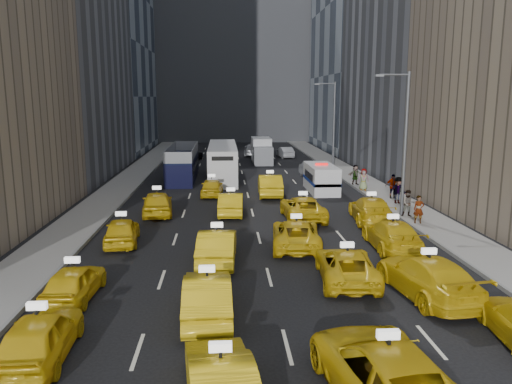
# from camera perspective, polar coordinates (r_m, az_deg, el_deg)

# --- Properties ---
(ground) EXTENTS (160.00, 160.00, 0.00)m
(ground) POSITION_cam_1_polar(r_m,az_deg,el_deg) (19.54, 2.05, -11.71)
(ground) COLOR black
(ground) RESTS_ON ground
(sidewalk_west) EXTENTS (3.00, 90.00, 0.15)m
(sidewalk_west) POSITION_cam_1_polar(r_m,az_deg,el_deg) (44.43, -14.93, 0.82)
(sidewalk_west) COLOR gray
(sidewalk_west) RESTS_ON ground
(sidewalk_east) EXTENTS (3.00, 90.00, 0.15)m
(sidewalk_east) POSITION_cam_1_polar(r_m,az_deg,el_deg) (45.31, 12.12, 1.13)
(sidewalk_east) COLOR gray
(sidewalk_east) RESTS_ON ground
(curb_west) EXTENTS (0.15, 90.00, 0.18)m
(curb_west) POSITION_cam_1_polar(r_m,az_deg,el_deg) (44.17, -13.08, 0.87)
(curb_west) COLOR slate
(curb_west) RESTS_ON ground
(curb_east) EXTENTS (0.15, 90.00, 0.18)m
(curb_east) POSITION_cam_1_polar(r_m,az_deg,el_deg) (44.93, 10.34, 1.14)
(curb_east) COLOR slate
(curb_east) RESTS_ON ground
(building_backdrop) EXTENTS (30.00, 12.00, 40.00)m
(building_backdrop) POSITION_cam_1_polar(r_m,az_deg,el_deg) (90.84, -2.71, 18.69)
(building_backdrop) COLOR slate
(building_backdrop) RESTS_ON ground
(streetlight_near) EXTENTS (2.15, 0.22, 9.00)m
(streetlight_near) POSITION_cam_1_polar(r_m,az_deg,el_deg) (32.03, 16.50, 5.76)
(streetlight_near) COLOR #595B60
(streetlight_near) RESTS_ON ground
(streetlight_far) EXTENTS (2.15, 0.22, 9.00)m
(streetlight_far) POSITION_cam_1_polar(r_m,az_deg,el_deg) (51.23, 8.76, 7.79)
(streetlight_far) COLOR #595B60
(streetlight_far) RESTS_ON ground
(taxi_0) EXTENTS (1.82, 4.28, 1.44)m
(taxi_0) POSITION_cam_1_polar(r_m,az_deg,el_deg) (16.12, -23.50, -14.92)
(taxi_0) COLOR gold
(taxi_0) RESTS_ON ground
(taxi_1) EXTENTS (2.07, 4.60, 1.46)m
(taxi_1) POSITION_cam_1_polar(r_m,az_deg,el_deg) (12.81, -4.03, -20.99)
(taxi_1) COLOR gold
(taxi_1) RESTS_ON ground
(taxi_2) EXTENTS (3.36, 6.02, 1.59)m
(taxi_2) POSITION_cam_1_polar(r_m,az_deg,el_deg) (13.46, 14.65, -19.34)
(taxi_2) COLOR gold
(taxi_2) RESTS_ON ground
(taxi_4) EXTENTS (1.78, 3.98, 1.33)m
(taxi_4) POSITION_cam_1_polar(r_m,az_deg,el_deg) (20.12, -20.10, -9.69)
(taxi_4) COLOR gold
(taxi_4) RESTS_ON ground
(taxi_5) EXTENTS (1.73, 4.65, 1.52)m
(taxi_5) POSITION_cam_1_polar(r_m,az_deg,el_deg) (17.57, -5.57, -11.73)
(taxi_5) COLOR gold
(taxi_5) RESTS_ON ground
(taxi_6) EXTENTS (2.62, 4.98, 1.34)m
(taxi_6) POSITION_cam_1_polar(r_m,az_deg,el_deg) (21.04, 10.30, -8.27)
(taxi_6) COLOR gold
(taxi_6) RESTS_ON ground
(taxi_7) EXTENTS (2.90, 5.66, 1.57)m
(taxi_7) POSITION_cam_1_polar(r_m,az_deg,el_deg) (20.24, 18.99, -9.12)
(taxi_7) COLOR gold
(taxi_7) RESTS_ON ground
(taxi_8) EXTENTS (2.06, 4.24, 1.39)m
(taxi_8) POSITION_cam_1_polar(r_m,az_deg,el_deg) (26.67, -15.08, -4.32)
(taxi_8) COLOR gold
(taxi_8) RESTS_ON ground
(taxi_9) EXTENTS (1.88, 4.80, 1.56)m
(taxi_9) POSITION_cam_1_polar(r_m,az_deg,el_deg) (23.02, -4.45, -6.16)
(taxi_9) COLOR gold
(taxi_9) RESTS_ON ground
(taxi_10) EXTENTS (2.83, 5.24, 1.40)m
(taxi_10) POSITION_cam_1_polar(r_m,az_deg,el_deg) (25.30, 4.60, -4.79)
(taxi_10) COLOR gold
(taxi_10) RESTS_ON ground
(taxi_11) EXTENTS (2.19, 5.11, 1.47)m
(taxi_11) POSITION_cam_1_polar(r_m,az_deg,el_deg) (25.79, 15.29, -4.76)
(taxi_11) COLOR gold
(taxi_11) RESTS_ON ground
(taxi_12) EXTENTS (2.35, 4.80, 1.57)m
(taxi_12) POSITION_cam_1_polar(r_m,az_deg,el_deg) (32.62, -11.21, -1.26)
(taxi_12) COLOR gold
(taxi_12) RESTS_ON ground
(taxi_13) EXTENTS (1.71, 4.43, 1.44)m
(taxi_13) POSITION_cam_1_polar(r_m,az_deg,el_deg) (32.22, -2.89, -1.33)
(taxi_13) COLOR gold
(taxi_13) RESTS_ON ground
(taxi_14) EXTENTS (2.47, 5.18, 1.43)m
(taxi_14) POSITION_cam_1_polar(r_m,az_deg,el_deg) (31.13, 5.36, -1.81)
(taxi_14) COLOR gold
(taxi_14) RESTS_ON ground
(taxi_15) EXTENTS (2.71, 5.48, 1.53)m
(taxi_15) POSITION_cam_1_polar(r_m,az_deg,el_deg) (31.08, 13.00, -1.96)
(taxi_15) COLOR gold
(taxi_15) RESTS_ON ground
(taxi_16) EXTENTS (1.76, 4.08, 1.37)m
(taxi_16) POSITION_cam_1_polar(r_m,az_deg,el_deg) (38.37, -5.07, 0.54)
(taxi_16) COLOR gold
(taxi_16) RESTS_ON ground
(taxi_17) EXTENTS (1.91, 5.03, 1.64)m
(taxi_17) POSITION_cam_1_polar(r_m,az_deg,el_deg) (38.41, 1.60, 0.80)
(taxi_17) COLOR gold
(taxi_17) RESTS_ON ground
(nypd_van) EXTENTS (2.11, 5.36, 2.30)m
(nypd_van) POSITION_cam_1_polar(r_m,az_deg,el_deg) (40.40, 7.46, 1.52)
(nypd_van) COLOR silver
(nypd_van) RESTS_ON ground
(double_decker) EXTENTS (2.61, 10.45, 3.02)m
(double_decker) POSITION_cam_1_polar(r_m,az_deg,el_deg) (46.63, -8.37, 3.29)
(double_decker) COLOR black
(double_decker) RESTS_ON ground
(city_bus) EXTENTS (2.83, 12.18, 3.13)m
(city_bus) POSITION_cam_1_polar(r_m,az_deg,el_deg) (46.81, -3.83, 3.48)
(city_bus) COLOR silver
(city_bus) RESTS_ON ground
(box_truck) EXTENTS (2.42, 6.29, 2.83)m
(box_truck) POSITION_cam_1_polar(r_m,az_deg,el_deg) (57.85, 0.66, 4.73)
(box_truck) COLOR silver
(box_truck) RESTS_ON ground
(misc_car_0) EXTENTS (1.92, 5.06, 1.65)m
(misc_car_0) POSITION_cam_1_polar(r_m,az_deg,el_deg) (47.22, 6.46, 2.61)
(misc_car_0) COLOR #94979B
(misc_car_0) RESTS_ON ground
(misc_car_1) EXTENTS (2.95, 5.30, 1.40)m
(misc_car_1) POSITION_cam_1_polar(r_m,az_deg,el_deg) (60.10, -7.50, 4.21)
(misc_car_1) COLOR black
(misc_car_1) RESTS_ON ground
(misc_car_2) EXTENTS (2.73, 5.76, 1.62)m
(misc_car_2) POSITION_cam_1_polar(r_m,az_deg,el_deg) (64.77, -0.32, 4.87)
(misc_car_2) COLOR slate
(misc_car_2) RESTS_ON ground
(misc_car_3) EXTENTS (2.54, 4.94, 1.61)m
(misc_car_3) POSITION_cam_1_polar(r_m,az_deg,el_deg) (63.20, -4.43, 4.68)
(misc_car_3) COLOR black
(misc_car_3) RESTS_ON ground
(misc_car_4) EXTENTS (1.97, 4.27, 1.36)m
(misc_car_4) POSITION_cam_1_polar(r_m,az_deg,el_deg) (62.94, 3.34, 4.56)
(misc_car_4) COLOR #96979D
(misc_car_4) RESTS_ON ground
(pedestrian_0) EXTENTS (0.67, 0.50, 1.66)m
(pedestrian_0) POSITION_cam_1_polar(r_m,az_deg,el_deg) (30.88, 18.10, -1.90)
(pedestrian_0) COLOR gray
(pedestrian_0) RESTS_ON sidewalk_east
(pedestrian_1) EXTENTS (0.89, 0.63, 1.67)m
(pedestrian_1) POSITION_cam_1_polar(r_m,az_deg,el_deg) (32.42, 17.03, -1.25)
(pedestrian_1) COLOR gray
(pedestrian_1) RESTS_ON sidewalk_east
(pedestrian_2) EXTENTS (1.22, 0.54, 1.87)m
(pedestrian_2) POSITION_cam_1_polar(r_m,az_deg,el_deg) (36.24, 15.91, 0.20)
(pedestrian_2) COLOR gray
(pedestrian_2) RESTS_ON sidewalk_east
(pedestrian_3) EXTENTS (1.11, 0.63, 1.78)m
(pedestrian_3) POSITION_cam_1_polar(r_m,az_deg,el_deg) (38.03, 15.34, 0.65)
(pedestrian_3) COLOR gray
(pedestrian_3) RESTS_ON sidewalk_east
(pedestrian_4) EXTENTS (0.93, 0.64, 1.74)m
(pedestrian_4) POSITION_cam_1_polar(r_m,az_deg,el_deg) (40.73, 12.19, 1.41)
(pedestrian_4) COLOR gray
(pedestrian_4) RESTS_ON sidewalk_east
(pedestrian_5) EXTENTS (1.63, 0.96, 1.69)m
(pedestrian_5) POSITION_cam_1_polar(r_m,az_deg,el_deg) (43.23, 11.29, 1.95)
(pedestrian_5) COLOR gray
(pedestrian_5) RESTS_ON sidewalk_east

